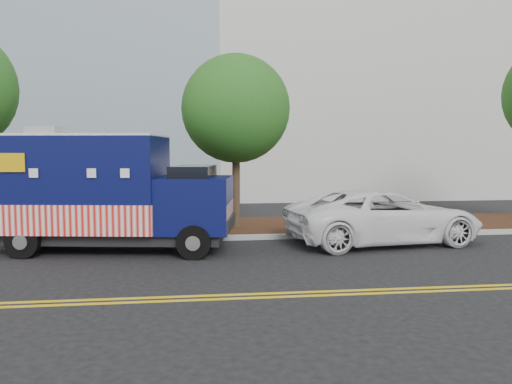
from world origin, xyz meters
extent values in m
plane|color=black|center=(0.00, 0.00, 0.00)|extent=(120.00, 120.00, 0.00)
cube|color=#9E9E99|center=(0.00, 1.40, 0.07)|extent=(120.00, 0.18, 0.15)
cube|color=black|center=(0.00, 3.50, 0.07)|extent=(120.00, 4.00, 0.15)
cube|color=gold|center=(0.00, -4.45, 0.01)|extent=(120.00, 0.10, 0.01)
cube|color=gold|center=(0.00, -4.70, 0.01)|extent=(120.00, 0.10, 0.01)
cylinder|color=#38281C|center=(2.03, 3.03, 1.62)|extent=(0.26, 0.26, 3.23)
sphere|color=#1D5618|center=(2.03, 3.03, 4.13)|extent=(3.61, 3.61, 3.61)
cube|color=#473828|center=(-1.12, 1.55, 1.20)|extent=(0.06, 0.06, 2.40)
cube|color=black|center=(-1.50, 0.21, 0.44)|extent=(6.06, 2.86, 0.29)
cube|color=#090E41|center=(-2.42, 0.35, 1.87)|extent=(4.69, 3.04, 2.50)
cube|color=red|center=(-2.42, 0.35, 0.99)|extent=(4.74, 3.11, 0.78)
cube|color=white|center=(-2.42, 0.35, 3.14)|extent=(4.69, 3.04, 0.06)
cube|color=#B7B7BA|center=(-3.35, 0.50, 3.28)|extent=(0.95, 0.95, 0.23)
cube|color=#090E41|center=(0.66, -0.13, 1.30)|extent=(2.20, 2.50, 1.46)
cube|color=black|center=(0.61, -0.12, 2.00)|extent=(1.34, 2.16, 0.68)
cube|color=black|center=(1.61, -0.28, 0.81)|extent=(0.40, 2.07, 0.31)
cube|color=black|center=(-4.63, 0.70, 0.47)|extent=(0.55, 2.34, 0.29)
cube|color=#B7B7BA|center=(-4.60, 0.69, 1.92)|extent=(0.33, 1.86, 1.98)
cube|color=#B7B7BA|center=(-1.92, 1.53, 1.92)|extent=(1.86, 0.33, 1.14)
cube|color=#DDA70B|center=(-4.15, -0.63, 2.44)|extent=(1.24, 0.21, 0.47)
cube|color=#DDA70B|center=(-3.77, 1.82, 2.44)|extent=(1.24, 0.21, 0.47)
cylinder|color=black|center=(0.60, -1.20, 0.44)|extent=(0.91, 0.42, 0.87)
cylinder|color=black|center=(0.93, 0.90, 0.44)|extent=(0.91, 0.42, 0.87)
cylinder|color=black|center=(-3.72, -0.52, 0.44)|extent=(0.91, 0.42, 0.87)
cylinder|color=black|center=(-3.39, 1.58, 0.44)|extent=(0.91, 0.42, 0.87)
imported|color=white|center=(6.17, 0.32, 0.80)|extent=(6.06, 3.41, 1.60)
camera|label=1|loc=(0.61, -13.70, 2.73)|focal=35.00mm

